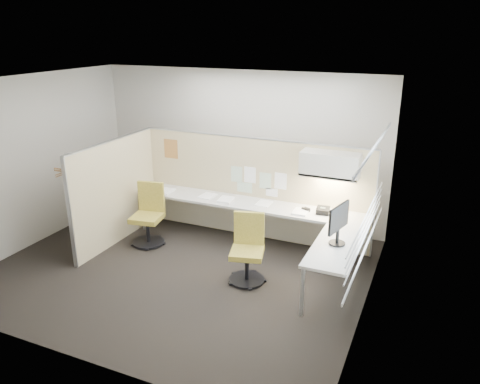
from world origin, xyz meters
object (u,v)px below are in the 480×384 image
at_px(chair_left, 149,216).
at_px(phone, 323,211).
at_px(monitor, 339,222).
at_px(desk, 264,216).
at_px(chair_right, 248,251).

xyz_separation_m(chair_left, phone, (2.81, 0.67, 0.30)).
bearing_deg(monitor, phone, 37.64).
xyz_separation_m(desk, phone, (0.92, 0.16, 0.18)).
distance_m(desk, phone, 0.95).
bearing_deg(chair_right, monitor, -7.63).
relative_size(desk, phone, 17.73).
bearing_deg(phone, chair_left, -172.30).
height_order(desk, chair_left, chair_left).
distance_m(chair_left, phone, 2.90).
distance_m(desk, chair_left, 1.96).
relative_size(chair_left, phone, 4.54).
bearing_deg(monitor, chair_left, 97.79).
xyz_separation_m(desk, monitor, (1.37, -0.84, 0.45)).
relative_size(chair_right, phone, 4.36).
xyz_separation_m(chair_right, monitor, (1.24, 0.16, 0.60)).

